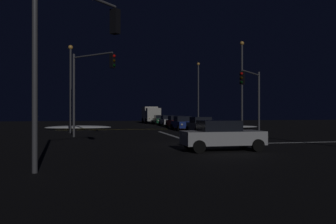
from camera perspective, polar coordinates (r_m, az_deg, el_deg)
name	(u,v)px	position (r m, az deg, el deg)	size (l,w,h in m)	color
ground	(200,145)	(20.58, 5.51, -5.76)	(120.00, 120.00, 0.10)	black
stop_line_north	(173,136)	(28.03, 0.83, -4.15)	(0.35, 13.21, 0.01)	white
centre_line_ns	(152,129)	(39.42, -2.82, -2.98)	(22.00, 0.15, 0.01)	yellow
crosswalk_bar_east	(312,142)	(24.07, 23.71, -4.80)	(13.21, 0.40, 0.01)	white
snow_bank_left_curb	(78,127)	(39.93, -15.24, -2.60)	(7.56, 1.50, 0.47)	white
snow_bank_right_curb	(222,127)	(40.70, 9.36, -2.59)	(9.24, 1.50, 0.42)	white
sedan_gray	(201,125)	(31.09, 5.73, -2.27)	(2.02, 4.33, 1.57)	slate
sedan_blue	(183,123)	(36.71, 2.57, -1.94)	(2.02, 4.33, 1.57)	navy
sedan_red	(176,122)	(41.87, 1.37, -1.71)	(2.02, 4.33, 1.57)	maroon
sedan_white	(168,121)	(47.95, -0.08, -1.51)	(2.02, 4.33, 1.57)	silver
sedan_green	(160,120)	(54.28, -1.41, -1.35)	(2.02, 4.33, 1.57)	#14512D
box_truck	(151,114)	(61.37, -3.03, -0.35)	(2.68, 8.28, 3.08)	beige
sedan_silver_crossing	(222,135)	(17.45, 9.28, -3.97)	(4.33, 2.02, 1.57)	#B7B7BC
traffic_signal_nw	(89,79)	(26.62, -13.52, 5.63)	(3.31, 3.31, 6.74)	#4C4C51
traffic_signal_sw	(73,40)	(12.86, -16.12, 11.83)	(3.04, 3.04, 6.77)	#4C4C51
traffic_signal_ne	(252,90)	(29.40, 14.32, 3.74)	(3.29, 3.29, 5.69)	#4C4C51
streetlamp_right_near	(242,80)	(36.28, 12.68, 5.49)	(0.44, 0.44, 9.63)	#424247
streetlamp_left_near	(71,82)	(33.15, -16.51, 4.99)	(0.44, 0.44, 8.48)	#424247
streetlamp_right_far	(198,89)	(51.24, 5.27, 3.91)	(0.44, 0.44, 9.73)	#424247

